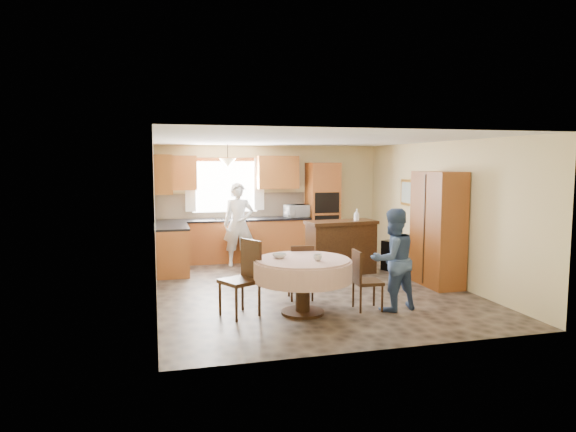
# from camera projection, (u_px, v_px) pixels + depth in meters

# --- Properties ---
(floor) EXTENTS (5.00, 6.00, 0.01)m
(floor) POSITION_uv_depth(u_px,v_px,m) (308.00, 288.00, 8.75)
(floor) COLOR brown
(floor) RESTS_ON ground
(ceiling) EXTENTS (5.00, 6.00, 0.01)m
(ceiling) POSITION_uv_depth(u_px,v_px,m) (309.00, 140.00, 8.49)
(ceiling) COLOR white
(ceiling) RESTS_ON wall_back
(wall_back) EXTENTS (5.00, 0.02, 2.50)m
(wall_back) POSITION_uv_depth(u_px,v_px,m) (270.00, 202.00, 11.50)
(wall_back) COLOR beige
(wall_back) RESTS_ON floor
(wall_front) EXTENTS (5.00, 0.02, 2.50)m
(wall_front) POSITION_uv_depth(u_px,v_px,m) (386.00, 241.00, 5.73)
(wall_front) COLOR beige
(wall_front) RESTS_ON floor
(wall_left) EXTENTS (0.02, 6.00, 2.50)m
(wall_left) POSITION_uv_depth(u_px,v_px,m) (155.00, 219.00, 7.99)
(wall_left) COLOR beige
(wall_left) RESTS_ON floor
(wall_right) EXTENTS (0.02, 6.00, 2.50)m
(wall_right) POSITION_uv_depth(u_px,v_px,m) (441.00, 211.00, 9.24)
(wall_right) COLOR beige
(wall_right) RESTS_ON floor
(window) EXTENTS (1.40, 0.03, 1.10)m
(window) POSITION_uv_depth(u_px,v_px,m) (225.00, 187.00, 11.20)
(window) COLOR white
(window) RESTS_ON wall_back
(curtain_left) EXTENTS (0.22, 0.02, 1.15)m
(curtain_left) POSITION_uv_depth(u_px,v_px,m) (190.00, 185.00, 10.95)
(curtain_left) COLOR white
(curtain_left) RESTS_ON wall_back
(curtain_right) EXTENTS (0.22, 0.02, 1.15)m
(curtain_right) POSITION_uv_depth(u_px,v_px,m) (259.00, 184.00, 11.33)
(curtain_right) COLOR white
(curtain_right) RESTS_ON wall_back
(base_cab_back) EXTENTS (3.30, 0.60, 0.88)m
(base_cab_back) POSITION_uv_depth(u_px,v_px,m) (234.00, 241.00, 11.09)
(base_cab_back) COLOR #BA6431
(base_cab_back) RESTS_ON floor
(counter_back) EXTENTS (3.30, 0.64, 0.04)m
(counter_back) POSITION_uv_depth(u_px,v_px,m) (234.00, 220.00, 11.04)
(counter_back) COLOR black
(counter_back) RESTS_ON base_cab_back
(base_cab_left) EXTENTS (0.60, 1.20, 0.88)m
(base_cab_left) POSITION_uv_depth(u_px,v_px,m) (172.00, 250.00, 9.88)
(base_cab_left) COLOR #BA6431
(base_cab_left) RESTS_ON floor
(counter_left) EXTENTS (0.64, 1.20, 0.04)m
(counter_left) POSITION_uv_depth(u_px,v_px,m) (171.00, 227.00, 9.83)
(counter_left) COLOR black
(counter_left) RESTS_ON base_cab_left
(backsplash) EXTENTS (3.30, 0.02, 0.55)m
(backsplash) POSITION_uv_depth(u_px,v_px,m) (232.00, 206.00, 11.29)
(backsplash) COLOR #CEB291
(backsplash) RESTS_ON wall_back
(wall_cab_left) EXTENTS (0.85, 0.33, 0.72)m
(wall_cab_left) POSITION_uv_depth(u_px,v_px,m) (176.00, 173.00, 10.76)
(wall_cab_left) COLOR #BE6C2F
(wall_cab_left) RESTS_ON wall_back
(wall_cab_right) EXTENTS (0.90, 0.33, 0.72)m
(wall_cab_right) POSITION_uv_depth(u_px,v_px,m) (278.00, 172.00, 11.31)
(wall_cab_right) COLOR #BE6C2F
(wall_cab_right) RESTS_ON wall_back
(wall_cab_side) EXTENTS (0.33, 1.20, 0.72)m
(wall_cab_side) POSITION_uv_depth(u_px,v_px,m) (163.00, 174.00, 9.69)
(wall_cab_side) COLOR #BE6C2F
(wall_cab_side) RESTS_ON wall_left
(oven_tower) EXTENTS (0.66, 0.62, 2.12)m
(oven_tower) POSITION_uv_depth(u_px,v_px,m) (322.00, 210.00, 11.51)
(oven_tower) COLOR #BA6431
(oven_tower) RESTS_ON floor
(oven_upper) EXTENTS (0.56, 0.01, 0.45)m
(oven_upper) POSITION_uv_depth(u_px,v_px,m) (327.00, 203.00, 11.19)
(oven_upper) COLOR black
(oven_upper) RESTS_ON oven_tower
(oven_lower) EXTENTS (0.56, 0.01, 0.45)m
(oven_lower) POSITION_uv_depth(u_px,v_px,m) (327.00, 225.00, 11.24)
(oven_lower) COLOR black
(oven_lower) RESTS_ON oven_tower
(pendant) EXTENTS (0.36, 0.36, 0.18)m
(pendant) POSITION_uv_depth(u_px,v_px,m) (228.00, 163.00, 10.68)
(pendant) COLOR beige
(pendant) RESTS_ON ceiling
(sideboard) EXTENTS (1.39, 0.69, 0.96)m
(sideboard) POSITION_uv_depth(u_px,v_px,m) (341.00, 249.00, 9.82)
(sideboard) COLOR #3C2510
(sideboard) RESTS_ON floor
(space_heater) EXTENTS (0.52, 0.45, 0.59)m
(space_heater) POSITION_uv_depth(u_px,v_px,m) (394.00, 255.00, 10.18)
(space_heater) COLOR black
(space_heater) RESTS_ON floor
(cupboard) EXTENTS (0.52, 1.03, 1.97)m
(cupboard) POSITION_uv_depth(u_px,v_px,m) (438.00, 229.00, 8.84)
(cupboard) COLOR #BA6431
(cupboard) RESTS_ON floor
(dining_table) EXTENTS (1.38, 1.38, 0.79)m
(dining_table) POSITION_uv_depth(u_px,v_px,m) (303.00, 271.00, 7.19)
(dining_table) COLOR #3C2510
(dining_table) RESTS_ON floor
(chair_left) EXTENTS (0.61, 0.61, 1.05)m
(chair_left) POSITION_uv_depth(u_px,v_px,m) (244.00, 274.00, 7.15)
(chair_left) COLOR #3C2510
(chair_left) RESTS_ON floor
(chair_back) EXTENTS (0.42, 0.42, 0.87)m
(chair_back) POSITION_uv_depth(u_px,v_px,m) (301.00, 270.00, 7.92)
(chair_back) COLOR #3C2510
(chair_back) RESTS_ON floor
(chair_right) EXTENTS (0.40, 0.40, 0.87)m
(chair_right) POSITION_uv_depth(u_px,v_px,m) (363.00, 277.00, 7.39)
(chair_right) COLOR #3C2510
(chair_right) RESTS_ON floor
(framed_picture) EXTENTS (0.06, 0.64, 0.53)m
(framed_picture) POSITION_uv_depth(u_px,v_px,m) (409.00, 193.00, 10.31)
(framed_picture) COLOR gold
(framed_picture) RESTS_ON wall_right
(microwave) EXTENTS (0.56, 0.43, 0.28)m
(microwave) POSITION_uv_depth(u_px,v_px,m) (297.00, 211.00, 11.32)
(microwave) COLOR silver
(microwave) RESTS_ON counter_back
(person_sink) EXTENTS (0.65, 0.45, 1.71)m
(person_sink) POSITION_uv_depth(u_px,v_px,m) (238.00, 224.00, 10.55)
(person_sink) COLOR silver
(person_sink) RESTS_ON floor
(person_dining) EXTENTS (0.81, 0.69, 1.48)m
(person_dining) POSITION_uv_depth(u_px,v_px,m) (393.00, 259.00, 7.37)
(person_dining) COLOR #384F7B
(person_dining) RESTS_ON floor
(bowl_sideboard) EXTENTS (0.28, 0.28, 0.05)m
(bowl_sideboard) POSITION_uv_depth(u_px,v_px,m) (330.00, 223.00, 9.71)
(bowl_sideboard) COLOR #B2B2B2
(bowl_sideboard) RESTS_ON sideboard
(bottle_sideboard) EXTENTS (0.12, 0.12, 0.28)m
(bottle_sideboard) POSITION_uv_depth(u_px,v_px,m) (357.00, 216.00, 9.83)
(bottle_sideboard) COLOR silver
(bottle_sideboard) RESTS_ON sideboard
(cup_table) EXTENTS (0.14, 0.14, 0.09)m
(cup_table) POSITION_uv_depth(u_px,v_px,m) (318.00, 257.00, 7.01)
(cup_table) COLOR #B2B2B2
(cup_table) RESTS_ON dining_table
(bowl_table) EXTENTS (0.25, 0.25, 0.06)m
(bowl_table) POSITION_uv_depth(u_px,v_px,m) (279.00, 256.00, 7.22)
(bowl_table) COLOR #B2B2B2
(bowl_table) RESTS_ON dining_table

